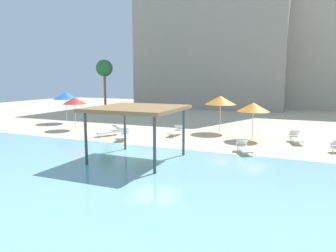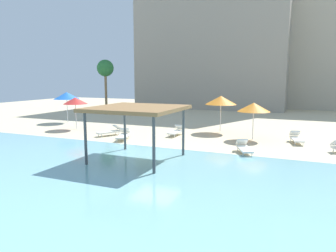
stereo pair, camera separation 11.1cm
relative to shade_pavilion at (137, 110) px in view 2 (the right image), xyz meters
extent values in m
plane|color=beige|center=(0.23, 1.60, -2.61)|extent=(80.00, 80.00, 0.00)
cube|color=#7AB7C1|center=(0.23, -3.65, -2.59)|extent=(44.00, 13.50, 0.04)
cylinder|color=#42474C|center=(-1.83, 1.83, -1.31)|extent=(0.14, 0.14, 2.60)
cylinder|color=#42474C|center=(1.83, 1.83, -1.31)|extent=(0.14, 0.14, 2.60)
cylinder|color=#42474C|center=(-1.83, -1.83, -1.31)|extent=(0.14, 0.14, 2.60)
cylinder|color=#42474C|center=(1.83, -1.83, -1.31)|extent=(0.14, 0.14, 2.60)
cube|color=olive|center=(0.00, 0.00, 0.08)|extent=(4.35, 4.35, 0.18)
cylinder|color=silver|center=(-12.91, 9.76, -1.50)|extent=(0.06, 0.06, 2.22)
cone|color=blue|center=(-12.91, 9.76, -0.06)|extent=(2.39, 2.39, 0.66)
cylinder|color=silver|center=(-9.57, 6.91, -1.57)|extent=(0.06, 0.06, 2.09)
cone|color=red|center=(-9.57, 6.91, -0.25)|extent=(1.98, 1.98, 0.55)
cylinder|color=silver|center=(1.81, 10.09, -1.52)|extent=(0.06, 0.06, 2.18)
cone|color=orange|center=(1.81, 10.09, -0.10)|extent=(2.41, 2.41, 0.66)
cylinder|color=silver|center=(4.59, 8.09, -1.64)|extent=(0.06, 0.06, 1.94)
cone|color=orange|center=(4.59, 8.09, -0.37)|extent=(2.22, 2.22, 0.61)
cylinder|color=white|center=(-0.63, 6.59, -2.50)|extent=(0.05, 0.05, 0.22)
cylinder|color=white|center=(-1.10, 6.61, -2.50)|extent=(0.05, 0.05, 0.22)
cylinder|color=white|center=(-0.57, 8.03, -2.50)|extent=(0.05, 0.05, 0.22)
cylinder|color=white|center=(-1.05, 8.05, -2.50)|extent=(0.05, 0.05, 0.22)
cube|color=white|center=(-0.84, 7.32, -2.34)|extent=(0.67, 1.82, 0.10)
cube|color=white|center=(-0.81, 8.06, -2.07)|extent=(0.62, 0.53, 0.40)
cylinder|color=white|center=(-3.10, 3.79, -2.50)|extent=(0.05, 0.05, 0.22)
cylinder|color=white|center=(-3.55, 3.65, -2.50)|extent=(0.05, 0.05, 0.22)
cylinder|color=white|center=(-3.54, 5.16, -2.50)|extent=(0.05, 0.05, 0.22)
cylinder|color=white|center=(-3.99, 5.02, -2.50)|extent=(0.05, 0.05, 0.22)
cube|color=white|center=(-3.55, 4.40, -2.34)|extent=(1.12, 1.90, 0.10)
cube|color=white|center=(-3.77, 5.11, -2.07)|extent=(0.73, 0.67, 0.40)
cylinder|color=white|center=(-5.46, 4.62, -2.50)|extent=(0.05, 0.05, 0.22)
cylinder|color=white|center=(-5.89, 4.83, -2.50)|extent=(0.05, 0.05, 0.22)
cylinder|color=white|center=(-4.81, 5.90, -2.50)|extent=(0.05, 0.05, 0.22)
cylinder|color=white|center=(-5.24, 6.12, -2.50)|extent=(0.05, 0.05, 0.22)
cube|color=white|center=(-5.35, 5.37, -2.34)|extent=(1.35, 1.88, 0.10)
cube|color=white|center=(-5.02, 6.03, -2.07)|extent=(0.76, 0.72, 0.40)
cylinder|color=white|center=(9.43, 6.00, -2.50)|extent=(0.05, 0.05, 0.22)
cylinder|color=white|center=(5.32, 3.10, -2.50)|extent=(0.05, 0.05, 0.22)
cylinder|color=white|center=(4.88, 2.91, -2.50)|extent=(0.05, 0.05, 0.22)
cylinder|color=white|center=(4.77, 4.43, -2.50)|extent=(0.05, 0.05, 0.22)
cylinder|color=white|center=(4.33, 4.24, -2.50)|extent=(0.05, 0.05, 0.22)
cube|color=white|center=(4.82, 3.67, -2.34)|extent=(1.24, 1.89, 0.10)
cube|color=white|center=(4.54, 4.36, -2.07)|extent=(0.75, 0.70, 0.40)
cylinder|color=white|center=(7.83, 7.23, -2.50)|extent=(0.05, 0.05, 0.22)
cylinder|color=white|center=(7.36, 7.13, -2.50)|extent=(0.05, 0.05, 0.22)
cylinder|color=white|center=(7.51, 8.64, -2.50)|extent=(0.05, 0.05, 0.22)
cylinder|color=white|center=(7.04, 8.53, -2.50)|extent=(0.05, 0.05, 0.22)
cube|color=white|center=(7.44, 7.88, -2.34)|extent=(0.98, 1.89, 0.10)
cube|color=white|center=(7.27, 8.61, -2.07)|extent=(0.70, 0.63, 0.40)
cylinder|color=brown|center=(-13.34, 16.87, -0.13)|extent=(0.28, 0.28, 4.96)
sphere|color=#286B33|center=(-13.34, 16.87, 2.70)|extent=(1.90, 1.90, 1.90)
cube|color=#9E9384|center=(-4.65, 31.27, 8.05)|extent=(20.45, 9.95, 21.32)
camera|label=1|loc=(7.67, -14.10, 1.61)|focal=34.02mm
camera|label=2|loc=(7.77, -14.06, 1.61)|focal=34.02mm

